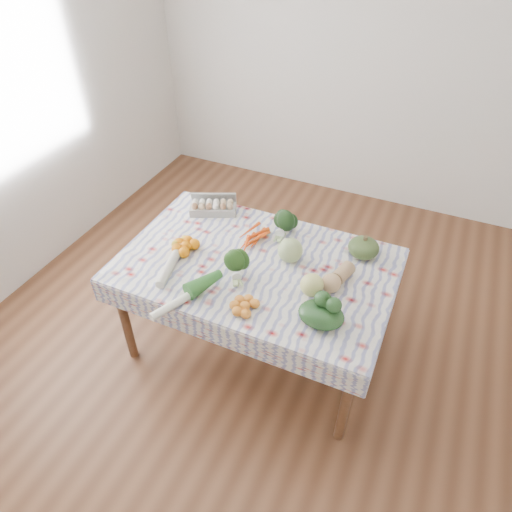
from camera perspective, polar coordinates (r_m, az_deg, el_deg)
ground at (r=3.34m, az=-0.00°, el=-10.84°), size 4.50×4.50×0.00m
wall_back at (r=4.42m, az=13.19°, el=23.56°), size 4.00×0.04×2.80m
dining_table at (r=2.84m, az=-0.00°, el=-2.19°), size 1.60×1.00×0.75m
tablecloth at (r=2.79m, az=-0.00°, el=-1.01°), size 1.66×1.06×0.01m
egg_carton at (r=3.20m, az=-5.41°, el=5.98°), size 0.34×0.25×0.08m
carrot_bunch at (r=2.94m, az=-0.73°, el=2.13°), size 0.27×0.25×0.04m
kale_bunch at (r=2.98m, az=3.23°, el=3.94°), size 0.19×0.18×0.15m
kabocha_squash at (r=2.88m, az=13.30°, el=1.03°), size 0.21×0.21×0.13m
cabbage at (r=2.77m, az=4.30°, el=0.73°), size 0.17×0.17×0.15m
butternut_squash at (r=2.65m, az=10.18°, el=-2.52°), size 0.18×0.27×0.11m
orange_cluster at (r=2.89m, az=-8.76°, el=1.21°), size 0.26×0.26×0.07m
broccoli at (r=2.67m, az=-2.52°, el=-1.60°), size 0.21×0.21×0.11m
mandarin_cluster at (r=2.49m, az=-1.40°, el=-6.20°), size 0.22×0.22×0.06m
grapefruit at (r=2.57m, az=7.00°, el=-3.62°), size 0.15×0.15×0.13m
spinach_bag at (r=2.43m, az=8.15°, el=-7.27°), size 0.30×0.27×0.11m
daikon at (r=2.78m, az=-10.63°, el=-1.06°), size 0.14×0.39×0.06m
leek at (r=2.57m, az=-8.67°, el=-5.03°), size 0.23×0.44×0.05m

